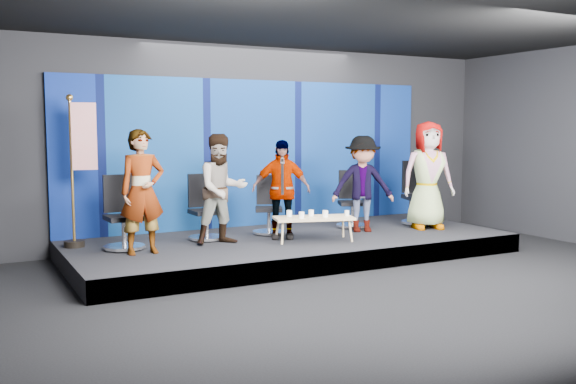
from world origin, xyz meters
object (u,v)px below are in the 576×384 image
Objects in this scene: panelist_e at (428,175)px; mug_d at (325,214)px; mug_c at (311,213)px; panelist_b at (222,189)px; panelist_a at (142,192)px; flag_stand at (80,167)px; chair_d at (352,209)px; chair_b at (205,218)px; panelist_d at (363,184)px; panelist_c at (281,189)px; chair_a at (123,225)px; coffee_table at (314,219)px; mug_a at (289,214)px; chair_c at (269,215)px; mug_e at (347,213)px; chair_e at (418,203)px; mug_b at (302,215)px.

mug_d is (-2.23, -0.25, -0.50)m from panelist_e.
panelist_e is at bearing 1.32° from mug_c.
mug_d is (1.51, -0.52, -0.41)m from panelist_b.
panelist_a is 0.78× the size of flag_stand.
flag_stand reaches higher than chair_d.
panelist_d reaches higher than chair_b.
chair_d is (1.63, 0.45, -0.45)m from panelist_c.
chair_b is at bearing -173.35° from panelist_e.
chair_a is 2.88m from coffee_table.
chair_b is at bearing 147.63° from mug_d.
mug_d is (-1.14, -0.99, 0.10)m from chair_d.
chair_b is 0.46× the size of flag_stand.
chair_a reaches higher than mug_a.
chair_c is 11.34× the size of mug_e.
mug_e is at bearing -16.71° from chair_a.
chair_e is 5.94m from flag_stand.
panelist_e is (2.70, -0.79, 0.62)m from chair_c.
coffee_table is at bearing -18.41° from panelist_b.
chair_b is at bearing 98.97° from panelist_b.
chair_a is 10.59× the size of mug_a.
mug_c is at bearing 156.07° from mug_e.
panelist_e is at bearing -93.56° from chair_e.
chair_a is 0.66× the size of panelist_d.
chair_b is at bearing 146.42° from mug_a.
panelist_e reaches higher than chair_d.
chair_c is 0.60× the size of panelist_d.
panelist_c reaches higher than chair_c.
panelist_c is 2.74m from panelist_e.
coffee_table is at bearing -28.53° from panelist_c.
flag_stand is (-1.84, 0.27, 0.85)m from chair_b.
panelist_d is 1.34m from coffee_table.
panelist_d is at bearing -152.72° from chair_e.
panelist_a is 2.67m from mug_c.
chair_c is at bearing 6.23° from flag_stand.
chair_b is (1.35, 0.20, -0.01)m from chair_a.
mug_d is 1.21× the size of mug_e.
mug_a is at bearing 150.51° from mug_d.
chair_c reaches higher than mug_d.
coffee_table is 15.48× the size of mug_e.
chair_c is at bearing 88.99° from mug_a.
panelist_b is at bearing -14.01° from chair_a.
chair_a is 0.69× the size of panelist_c.
chair_c is 1.00m from coffee_table.
mug_a is (-2.90, -0.45, 0.05)m from chair_e.
mug_c is at bearing -14.26° from panelist_b.
panelist_e reaches higher than chair_a.
coffee_table is 0.59× the size of flag_stand.
panelist_d is at bearing 0.98° from flag_stand.
panelist_b reaches higher than chair_d.
mug_b reaches higher than mug_e.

